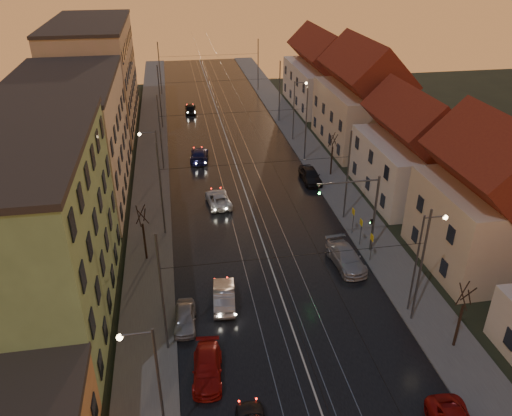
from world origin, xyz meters
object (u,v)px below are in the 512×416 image
street_lamp_1 (422,254)px  street_lamp_3 (296,105)px  driving_car_2 (218,199)px  driving_car_3 (199,155)px  driving_car_1 (224,296)px  parked_left_2 (207,368)px  street_lamp_2 (155,161)px  driving_car_4 (190,108)px  traffic_light_mast (364,206)px  parked_right_2 (310,175)px  parked_left_3 (185,318)px  street_lamp_0 (152,378)px  parked_right_1 (346,257)px

street_lamp_1 → street_lamp_3: same height
driving_car_2 → driving_car_3: 12.11m
driving_car_1 → driving_car_3: bearing=-85.1°
driving_car_1 → driving_car_2: (1.24, 15.90, -0.07)m
parked_left_2 → street_lamp_3: bearing=74.7°
street_lamp_2 → parked_left_2: 24.30m
driving_car_3 → driving_car_4: size_ratio=1.23×
driving_car_1 → street_lamp_1: bearing=172.3°
street_lamp_1 → street_lamp_2: same height
traffic_light_mast → parked_right_2: size_ratio=1.55×
street_lamp_1 → street_lamp_2: (-18.21, 20.00, 0.00)m
driving_car_4 → parked_left_3: driving_car_4 is taller
street_lamp_0 → driving_car_1: size_ratio=1.80×
driving_car_1 → traffic_light_mast: bearing=-153.1°
street_lamp_2 → parked_right_1: size_ratio=1.54×
traffic_light_mast → parked_left_2: traffic_light_mast is taller
street_lamp_2 → parked_left_2: street_lamp_2 is taller
street_lamp_0 → driving_car_2: bearing=77.5°
street_lamp_2 → driving_car_3: street_lamp_2 is taller
street_lamp_3 → parked_right_1: (-2.90, -29.62, -4.13)m
street_lamp_0 → driving_car_3: 39.57m
street_lamp_1 → traffic_light_mast: 8.08m
street_lamp_0 → parked_right_2: bearing=61.5°
traffic_light_mast → street_lamp_2: bearing=144.9°
driving_car_2 → parked_right_1: bearing=121.8°
driving_car_1 → parked_right_1: (10.57, 3.29, 0.02)m
parked_right_2 → parked_left_2: bearing=-117.9°
street_lamp_3 → parked_left_2: size_ratio=1.81×
parked_left_2 → parked_right_1: size_ratio=0.85×
parked_left_2 → driving_car_4: bearing=93.7°
street_lamp_2 → driving_car_4: 31.41m
street_lamp_2 → traffic_light_mast: (17.10, -12.00, -0.29)m
street_lamp_3 → driving_car_1: street_lamp_3 is taller
street_lamp_1 → parked_left_2: 16.32m
driving_car_2 → driving_car_4: bearing=-92.8°
driving_car_3 → street_lamp_3: bearing=-152.9°
driving_car_1 → driving_car_3: (0.15, 27.96, 0.01)m
driving_car_2 → parked_left_2: bearing=77.6°
street_lamp_2 → parked_left_3: (1.74, -18.77, -4.24)m
parked_left_2 → parked_right_2: 29.85m
traffic_light_mast → driving_car_4: size_ratio=1.74×
street_lamp_2 → street_lamp_3: size_ratio=1.00×
street_lamp_2 → traffic_light_mast: street_lamp_2 is taller
parked_left_3 → parked_right_1: parked_right_1 is taller
traffic_light_mast → driving_car_3: size_ratio=1.41×
street_lamp_3 → parked_left_3: (-16.47, -34.77, -4.24)m
parked_left_3 → traffic_light_mast: bearing=28.1°
driving_car_4 → parked_left_2: driving_car_4 is taller
street_lamp_0 → parked_left_2: 6.67m
street_lamp_0 → street_lamp_2: same height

